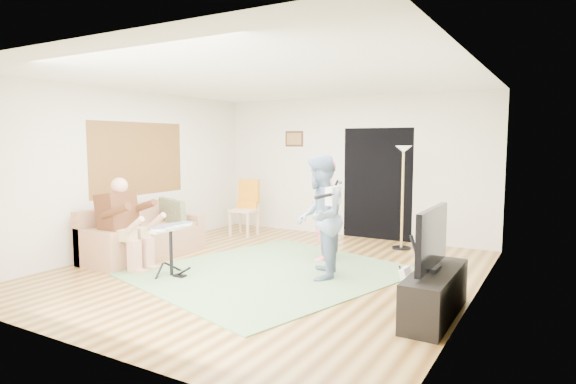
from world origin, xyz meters
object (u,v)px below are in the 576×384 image
at_px(torchiere_lamp, 403,179).
at_px(singer, 323,210).
at_px(dining_chair, 245,215).
at_px(television, 432,237).
at_px(guitar_spare, 409,282).
at_px(tv_cabinet, 435,294).
at_px(guitarist, 320,217).
at_px(sofa, 141,239).
at_px(drum_kit, 171,253).

bearing_deg(torchiere_lamp, singer, -120.84).
xyz_separation_m(dining_chair, television, (4.28, -2.68, 0.46)).
bearing_deg(guitar_spare, singer, 144.02).
distance_m(guitar_spare, tv_cabinet, 0.56).
bearing_deg(guitarist, torchiere_lamp, 147.90).
height_order(sofa, dining_chair, dining_chair).
distance_m(sofa, dining_chair, 2.33).
bearing_deg(sofa, television, -4.83).
height_order(sofa, torchiere_lamp, torchiere_lamp).
bearing_deg(guitar_spare, torchiere_lamp, 108.72).
relative_size(sofa, dining_chair, 1.85).
relative_size(sofa, drum_kit, 2.75).
distance_m(singer, dining_chair, 2.49).
bearing_deg(drum_kit, torchiere_lamp, 55.89).
xyz_separation_m(drum_kit, singer, (1.39, 1.89, 0.47)).
distance_m(guitarist, tv_cabinet, 1.94).
height_order(drum_kit, dining_chair, dining_chair).
xyz_separation_m(guitar_spare, tv_cabinet, (0.39, -0.39, 0.03)).
relative_size(singer, television, 1.45).
height_order(singer, torchiere_lamp, torchiere_lamp).
relative_size(sofa, guitar_spare, 2.59).
relative_size(guitarist, dining_chair, 1.54).
height_order(tv_cabinet, television, television).
bearing_deg(torchiere_lamp, dining_chair, -173.58).
xyz_separation_m(sofa, guitar_spare, (4.40, -0.01, -0.05)).
bearing_deg(dining_chair, singer, -30.27).
bearing_deg(sofa, drum_kit, -26.74).
bearing_deg(guitarist, drum_kit, -83.87).
distance_m(sofa, guitar_spare, 4.40).
xyz_separation_m(guitarist, dining_chair, (-2.63, 1.98, -0.45)).
bearing_deg(sofa, torchiere_lamp, 36.79).
distance_m(dining_chair, tv_cabinet, 5.10).
height_order(singer, guitarist, guitarist).
bearing_deg(television, guitarist, 157.10).
bearing_deg(sofa, guitarist, 5.55).
relative_size(sofa, singer, 1.28).
relative_size(drum_kit, dining_chair, 0.67).
bearing_deg(television, dining_chair, 147.98).
distance_m(sofa, torchiere_lamp, 4.48).
bearing_deg(drum_kit, dining_chair, 105.89).
bearing_deg(tv_cabinet, torchiere_lamp, 113.02).
distance_m(guitar_spare, dining_chair, 4.56).
relative_size(singer, tv_cabinet, 1.13).
relative_size(torchiere_lamp, dining_chair, 1.63).
bearing_deg(singer, tv_cabinet, 38.34).
height_order(guitar_spare, tv_cabinet, guitar_spare).
bearing_deg(dining_chair, guitarist, -42.22).
height_order(drum_kit, television, television).
distance_m(guitarist, dining_chair, 3.32).
distance_m(sofa, television, 4.79).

